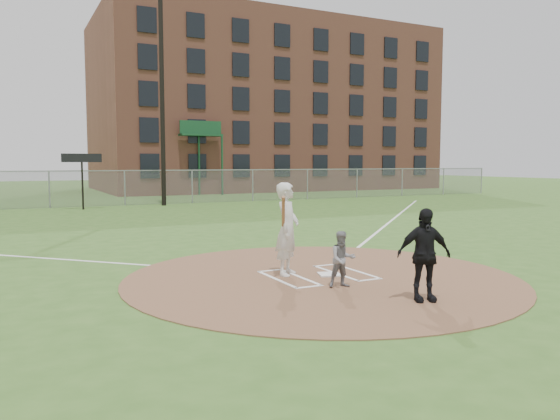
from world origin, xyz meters
name	(u,v)px	position (x,y,z in m)	size (l,w,h in m)	color
ground	(321,277)	(0.00, 0.00, 0.00)	(140.00, 140.00, 0.00)	#355D1F
dirt_circle	(321,277)	(0.00, 0.00, 0.01)	(8.40, 8.40, 0.02)	brown
home_plate	(329,274)	(0.23, 0.05, 0.04)	(0.46, 0.46, 0.03)	silver
foul_line_first	(393,219)	(9.00, 9.00, 0.01)	(0.10, 24.00, 0.01)	white
catcher	(342,259)	(-0.14, -1.04, 0.57)	(0.54, 0.42, 1.11)	gray
umpire	(424,255)	(0.56, -2.57, 0.85)	(0.97, 0.40, 1.65)	black
batters_boxes	(318,275)	(0.00, 0.15, 0.03)	(2.08, 1.88, 0.01)	white
batter_at_plate	(287,229)	(-0.57, 0.49, 1.03)	(0.90, 1.11, 2.01)	silver
outfield_fence	(125,188)	(0.00, 22.00, 1.02)	(56.08, 0.08, 2.03)	slate
brick_warehouse	(262,110)	(16.00, 37.96, 7.50)	(30.00, 17.17, 15.00)	#9D5743
light_pole	(162,89)	(2.00, 21.00, 6.61)	(1.20, 0.30, 12.22)	black
scoreboard_sign	(82,164)	(-2.50, 20.20, 2.39)	(2.00, 0.10, 2.93)	black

